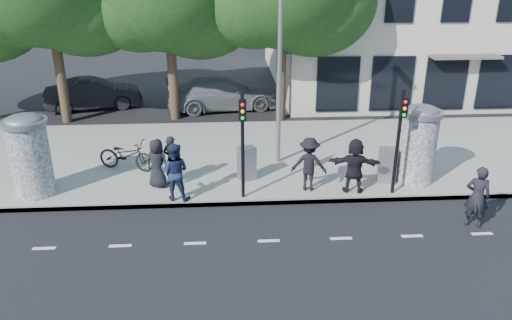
{
  "coord_description": "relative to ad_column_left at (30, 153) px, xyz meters",
  "views": [
    {
      "loc": [
        -1.08,
        -10.3,
        7.22
      ],
      "look_at": [
        -0.22,
        3.5,
        1.54
      ],
      "focal_mm": 35.0,
      "sensor_mm": 36.0,
      "label": 1
    }
  ],
  "objects": [
    {
      "name": "curb",
      "position": [
        7.2,
        -0.95,
        -1.46
      ],
      "size": [
        40.0,
        0.1,
        0.16
      ],
      "primitive_type": "cube",
      "color": "slate",
      "rests_on": "ground"
    },
    {
      "name": "ped_a",
      "position": [
        3.85,
        0.29,
        -0.57
      ],
      "size": [
        0.94,
        0.79,
        1.64
      ],
      "primitive_type": "imported",
      "rotation": [
        0.0,
        0.0,
        2.75
      ],
      "color": "black",
      "rests_on": "sidewalk"
    },
    {
      "name": "ad_column_left",
      "position": [
        0.0,
        0.0,
        0.0
      ],
      "size": [
        1.36,
        1.36,
        2.65
      ],
      "color": "beige",
      "rests_on": "sidewalk"
    },
    {
      "name": "cabinet_right",
      "position": [
        11.43,
        0.17,
        -0.78
      ],
      "size": [
        0.65,
        0.52,
        1.21
      ],
      "primitive_type": "cube",
      "rotation": [
        0.0,
        0.0,
        -0.2
      ],
      "color": "gray",
      "rests_on": "sidewalk"
    },
    {
      "name": "car_mid",
      "position": [
        -0.51,
        10.14,
        -0.77
      ],
      "size": [
        2.68,
        4.93,
        1.54
      ],
      "primitive_type": "imported",
      "rotation": [
        0.0,
        0.0,
        1.81
      ],
      "color": "black",
      "rests_on": "ground"
    },
    {
      "name": "ped_b",
      "position": [
        4.31,
        0.45,
        -0.54
      ],
      "size": [
        0.73,
        0.63,
        1.69
      ],
      "primitive_type": "imported",
      "rotation": [
        0.0,
        0.0,
        2.71
      ],
      "color": "black",
      "rests_on": "sidewalk"
    },
    {
      "name": "car_right",
      "position": [
        5.98,
        9.67,
        -0.74
      ],
      "size": [
        3.13,
        5.81,
        1.6
      ],
      "primitive_type": "imported",
      "rotation": [
        0.0,
        0.0,
        1.74
      ],
      "color": "slate",
      "rests_on": "ground"
    },
    {
      "name": "cabinet_left",
      "position": [
        6.78,
        0.68,
        -0.81
      ],
      "size": [
        0.67,
        0.6,
        1.16
      ],
      "primitive_type": "cube",
      "rotation": [
        0.0,
        0.0,
        0.42
      ],
      "color": "slate",
      "rests_on": "sidewalk"
    },
    {
      "name": "ped_d",
      "position": [
        8.73,
        -0.24,
        -0.5
      ],
      "size": [
        1.26,
        0.89,
        1.78
      ],
      "primitive_type": "imported",
      "rotation": [
        0.0,
        0.0,
        2.92
      ],
      "color": "black",
      "rests_on": "sidewalk"
    },
    {
      "name": "ground",
      "position": [
        7.2,
        -4.5,
        -1.54
      ],
      "size": [
        120.0,
        120.0,
        0.0
      ],
      "primitive_type": "plane",
      "color": "black",
      "rests_on": "ground"
    },
    {
      "name": "traffic_pole_near",
      "position": [
        6.6,
        -0.71,
        0.69
      ],
      "size": [
        0.22,
        0.31,
        3.4
      ],
      "color": "black",
      "rests_on": "sidewalk"
    },
    {
      "name": "ad_column_right",
      "position": [
        12.4,
        0.2,
        0.0
      ],
      "size": [
        1.36,
        1.36,
        2.65
      ],
      "color": "beige",
      "rests_on": "sidewalk"
    },
    {
      "name": "traffic_pole_far",
      "position": [
        11.4,
        -0.71,
        0.69
      ],
      "size": [
        0.22,
        0.31,
        3.4
      ],
      "color": "black",
      "rests_on": "sidewalk"
    },
    {
      "name": "ped_f",
      "position": [
        10.15,
        -0.48,
        -0.49
      ],
      "size": [
        1.75,
        0.9,
        1.79
      ],
      "primitive_type": "imported",
      "rotation": [
        0.0,
        0.0,
        2.95
      ],
      "color": "black",
      "rests_on": "sidewalk"
    },
    {
      "name": "bicycle",
      "position": [
        2.57,
        1.77,
        -0.84
      ],
      "size": [
        1.37,
        2.23,
        1.1
      ],
      "primitive_type": "imported",
      "rotation": [
        0.0,
        0.0,
        1.24
      ],
      "color": "black",
      "rests_on": "sidewalk"
    },
    {
      "name": "sidewalk",
      "position": [
        7.2,
        3.0,
        -1.46
      ],
      "size": [
        40.0,
        8.0,
        0.15
      ],
      "primitive_type": "cube",
      "color": "gray",
      "rests_on": "ground"
    },
    {
      "name": "ped_c",
      "position": [
        4.51,
        -0.65,
        -0.47
      ],
      "size": [
        1.01,
        0.85,
        1.84
      ],
      "primitive_type": "imported",
      "rotation": [
        0.0,
        0.0,
        2.95
      ],
      "color": "#1B2443",
      "rests_on": "sidewalk"
    },
    {
      "name": "street_lamp",
      "position": [
        8.0,
        2.13,
        3.26
      ],
      "size": [
        0.25,
        0.93,
        8.0
      ],
      "color": "slate",
      "rests_on": "sidewalk"
    },
    {
      "name": "lane_dash_far",
      "position": [
        7.2,
        -3.1,
        -1.53
      ],
      "size": [
        32.0,
        0.12,
        0.01
      ],
      "primitive_type": "cube",
      "color": "silver",
      "rests_on": "ground"
    },
    {
      "name": "man_road",
      "position": [
        13.15,
        -2.6,
        -0.62
      ],
      "size": [
        0.79,
        0.67,
        1.83
      ],
      "primitive_type": "imported",
      "rotation": [
        0.0,
        0.0,
        2.73
      ],
      "color": "black",
      "rests_on": "ground"
    }
  ]
}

